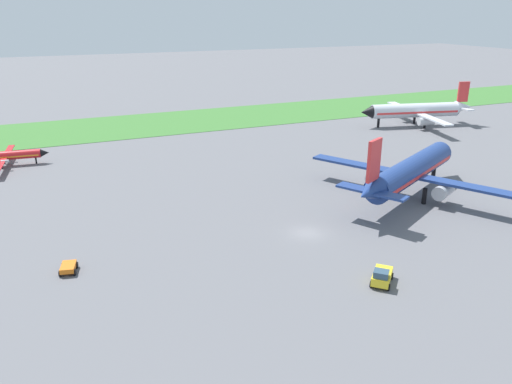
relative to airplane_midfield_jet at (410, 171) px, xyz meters
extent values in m
plane|color=slate|center=(-20.70, -5.37, -4.24)|extent=(600.00, 600.00, 0.00)
cube|color=#3D7533|center=(-20.70, 68.84, -4.20)|extent=(360.00, 28.00, 0.08)
cylinder|color=navy|center=(0.58, 0.31, 0.09)|extent=(23.80, 15.09, 3.81)
cone|color=black|center=(12.81, 6.82, 0.09)|extent=(4.81, 4.92, 3.73)
cone|color=navy|center=(-12.26, -6.53, 0.56)|extent=(5.89, 5.31, 3.43)
cube|color=red|center=(0.58, 0.31, -0.20)|extent=(22.62, 14.50, 0.53)
cube|color=navy|center=(-3.94, 7.32, -0.58)|extent=(9.96, 15.81, 0.38)
cube|color=navy|center=(3.88, -7.35, -0.58)|extent=(9.96, 15.81, 0.38)
cylinder|color=#B7BABF|center=(-2.53, 4.68, -1.94)|extent=(4.65, 3.80, 2.10)
cylinder|color=#B7BABF|center=(2.47, -4.71, -1.94)|extent=(4.65, 3.80, 2.10)
cube|color=red|center=(-11.65, -6.21, 4.76)|extent=(2.97, 1.87, 5.54)
cube|color=navy|center=(-12.79, -4.07, 0.47)|extent=(4.11, 5.26, 0.30)
cube|color=navy|center=(-10.51, -8.35, 0.47)|extent=(4.11, 5.26, 0.30)
cylinder|color=black|center=(9.75, 5.19, -3.03)|extent=(0.69, 0.69, 2.42)
cylinder|color=black|center=(-2.36, 2.14, -3.03)|extent=(0.69, 0.69, 2.42)
cylinder|color=black|center=(0.46, -3.15, -3.03)|extent=(0.69, 0.69, 2.42)
cylinder|color=silver|center=(35.20, 40.32, -0.33)|extent=(22.73, 8.53, 3.44)
cone|color=black|center=(23.01, 43.20, -0.33)|extent=(3.82, 4.00, 3.38)
cone|color=silver|center=(48.00, 37.30, 0.10)|extent=(4.98, 4.02, 3.10)
cube|color=red|center=(35.20, 40.32, -0.59)|extent=(21.53, 8.31, 0.48)
cube|color=silver|center=(34.09, 32.86, -0.93)|extent=(5.59, 15.13, 0.34)
cube|color=silver|center=(37.54, 47.49, -0.93)|extent=(5.59, 15.13, 0.34)
cylinder|color=#B7BABF|center=(34.71, 35.50, -2.16)|extent=(4.09, 2.71, 1.89)
cylinder|color=#B7BABF|center=(36.92, 44.86, -2.16)|extent=(4.09, 2.71, 1.89)
cube|color=red|center=(47.39, 37.44, 3.90)|extent=(2.84, 1.05, 5.01)
cube|color=silver|center=(46.89, 35.31, 0.02)|extent=(2.84, 4.70, 0.28)
cube|color=silver|center=(47.90, 39.58, 0.02)|extent=(2.84, 4.70, 0.28)
cylinder|color=black|center=(26.06, 42.48, -3.15)|extent=(0.62, 0.62, 2.19)
cylinder|color=black|center=(36.11, 37.33, -3.15)|extent=(0.62, 0.62, 2.19)
cylinder|color=black|center=(37.35, 42.59, -3.15)|extent=(0.62, 0.62, 2.19)
cylinder|color=red|center=(-57.11, 43.47, -2.27)|extent=(11.97, 3.06, 1.65)
cone|color=black|center=(-50.57, 42.68, -2.27)|extent=(1.83, 1.80, 1.61)
cube|color=orange|center=(-57.11, 43.47, -2.39)|extent=(11.32, 3.01, 0.23)
cube|color=red|center=(-56.89, 48.01, -2.55)|extent=(2.23, 9.13, 0.16)
cube|color=red|center=(-57.98, 39.01, -2.55)|extent=(2.23, 9.13, 0.16)
cylinder|color=#B7BABF|center=(-56.63, 46.33, -2.55)|extent=(1.37, 0.68, 0.53)
cylinder|color=#B7BABF|center=(-57.32, 40.58, -2.55)|extent=(1.37, 0.68, 0.53)
cylinder|color=black|center=(-52.20, 42.88, -3.67)|extent=(0.30, 0.30, 1.15)
cylinder|color=black|center=(-57.73, 45.19, -3.67)|extent=(0.30, 0.30, 1.15)
cylinder|color=black|center=(-58.12, 41.95, -3.67)|extent=(0.30, 0.30, 1.15)
cube|color=yellow|center=(-19.73, -19.72, -3.44)|extent=(3.83, 3.81, 0.90)
cube|color=#334C60|center=(-20.45, -20.43, -2.64)|extent=(1.98, 1.99, 0.70)
cylinder|color=black|center=(-19.99, -21.25, -3.89)|extent=(0.67, 0.67, 0.70)
cylinder|color=black|center=(-21.26, -19.97, -3.89)|extent=(0.67, 0.67, 0.70)
cylinder|color=black|center=(-18.20, -19.48, -3.89)|extent=(0.67, 0.67, 0.70)
cylinder|color=black|center=(-19.46, -18.20, -3.89)|extent=(0.67, 0.67, 0.70)
cube|color=orange|center=(-50.03, -3.80, -3.62)|extent=(2.00, 2.68, 0.55)
cylinder|color=black|center=(-49.49, -4.79, -3.89)|extent=(0.40, 0.74, 0.70)
cylinder|color=black|center=(-50.95, -4.45, -3.89)|extent=(0.40, 0.74, 0.70)
cylinder|color=black|center=(-49.11, -3.15, -3.89)|extent=(0.40, 0.74, 0.70)
cylinder|color=black|center=(-50.57, -2.82, -3.89)|extent=(0.40, 0.74, 0.70)
camera|label=1|loc=(-50.93, -57.40, 23.13)|focal=35.31mm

